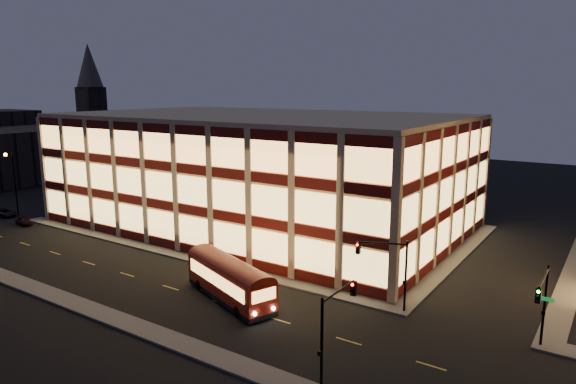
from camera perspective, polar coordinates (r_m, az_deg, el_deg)
The scene contains 16 objects.
ground at distance 55.01m, azimuth -11.23°, elevation -7.57°, with size 200.00×200.00×0.00m, color black.
sidewalk_office_south at distance 57.71m, azimuth -12.66°, elevation -6.65°, with size 54.00×2.00×0.15m, color #514F4C.
sidewalk_office_east at distance 58.07m, azimuth 18.13°, elevation -6.83°, with size 2.00×30.00×0.15m, color #514F4C.
sidewalk_tower_west at distance 56.41m, azimuth 29.03°, elevation -8.28°, with size 2.00×30.00×0.15m, color #514F4C.
sidewalk_near at distance 47.38m, azimuth -22.60°, elevation -11.35°, with size 100.00×2.00×0.15m, color #514F4C.
office_building at distance 67.58m, azimuth -3.09°, elevation 2.52°, with size 50.45×30.45×14.50m.
bg_building_a at distance 113.86m, azimuth -27.33°, elevation 3.76°, with size 18.00×28.00×10.00m, color #2D2621.
church_tower at distance 131.95m, azimuth -20.83°, elevation 6.92°, with size 5.00×5.00×18.00m, color #2D2621.
church_spire at distance 131.76m, azimuth -21.27°, elevation 12.99°, with size 6.00×6.00×10.00m, color #4C473F.
traffic_signal_far at distance 41.92m, azimuth 11.07°, elevation -7.72°, with size 3.79×1.87×6.00m.
traffic_signal_right at distance 38.53m, azimuth 26.46°, elevation -10.52°, with size 1.20×4.37×6.00m.
traffic_signal_near at distance 31.93m, azimuth 5.15°, elevation -13.81°, with size 0.32×4.45×6.00m.
street_lamp_a at distance 81.28m, azimuth -28.23°, elevation 1.41°, with size 0.44×1.22×9.02m.
trolley_bus at distance 44.30m, azimuth -6.49°, elevation -9.42°, with size 10.94×6.30×3.62m.
parked_car_0 at distance 76.26m, azimuth -27.27°, elevation -2.87°, with size 1.29×3.22×1.10m, color black.
parked_car_2 at distance 82.54m, azimuth -28.99°, elevation -2.02°, with size 1.81×3.92×1.09m, color black.
Camera 1 is at (37.17, -36.48, 17.73)m, focal length 32.00 mm.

